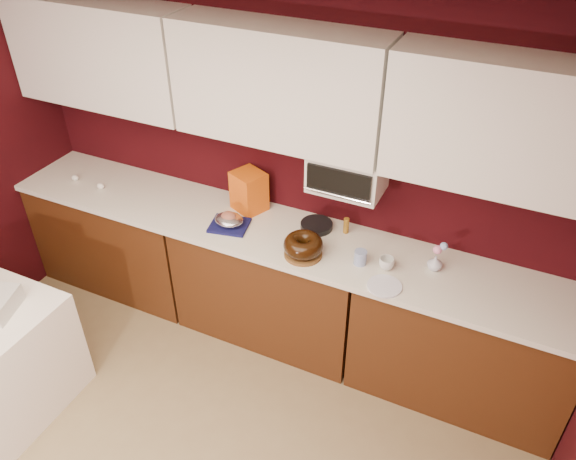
# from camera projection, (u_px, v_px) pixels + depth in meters

# --- Properties ---
(wall_back) EXTENTS (4.00, 0.02, 2.50)m
(wall_back) POSITION_uv_depth(u_px,v_px,m) (291.00, 164.00, 3.76)
(wall_back) COLOR black
(wall_back) RESTS_ON floor
(base_cabinet_left) EXTENTS (1.31, 0.58, 0.86)m
(base_cabinet_left) POSITION_uv_depth(u_px,v_px,m) (123.00, 237.00, 4.47)
(base_cabinet_left) COLOR #49240E
(base_cabinet_left) RESTS_ON floor
(base_cabinet_center) EXTENTS (1.31, 0.58, 0.86)m
(base_cabinet_center) POSITION_uv_depth(u_px,v_px,m) (272.00, 284.00, 4.01)
(base_cabinet_center) COLOR #49240E
(base_cabinet_center) RESTS_ON floor
(base_cabinet_right) EXTENTS (1.31, 0.58, 0.86)m
(base_cabinet_right) POSITION_uv_depth(u_px,v_px,m) (461.00, 343.00, 3.54)
(base_cabinet_right) COLOR #49240E
(base_cabinet_right) RESTS_ON floor
(countertop) EXTENTS (4.00, 0.62, 0.04)m
(countertop) POSITION_uv_depth(u_px,v_px,m) (271.00, 233.00, 3.74)
(countertop) COLOR silver
(countertop) RESTS_ON base_cabinet_center
(upper_cabinet_left) EXTENTS (1.31, 0.33, 0.70)m
(upper_cabinet_left) POSITION_uv_depth(u_px,v_px,m) (100.00, 54.00, 3.75)
(upper_cabinet_left) COLOR white
(upper_cabinet_left) RESTS_ON wall_back
(upper_cabinet_center) EXTENTS (1.31, 0.33, 0.70)m
(upper_cabinet_center) POSITION_uv_depth(u_px,v_px,m) (279.00, 86.00, 3.28)
(upper_cabinet_center) COLOR white
(upper_cabinet_center) RESTS_ON wall_back
(upper_cabinet_right) EXTENTS (1.31, 0.33, 0.70)m
(upper_cabinet_right) POSITION_uv_depth(u_px,v_px,m) (517.00, 128.00, 2.82)
(upper_cabinet_right) COLOR white
(upper_cabinet_right) RESTS_ON wall_back
(toaster_oven) EXTENTS (0.45, 0.30, 0.25)m
(toaster_oven) POSITION_uv_depth(u_px,v_px,m) (348.00, 171.00, 3.42)
(toaster_oven) COLOR white
(toaster_oven) RESTS_ON upper_cabinet_center
(toaster_oven_door) EXTENTS (0.40, 0.02, 0.18)m
(toaster_oven_door) POSITION_uv_depth(u_px,v_px,m) (338.00, 183.00, 3.30)
(toaster_oven_door) COLOR black
(toaster_oven_door) RESTS_ON toaster_oven
(toaster_oven_handle) EXTENTS (0.42, 0.02, 0.02)m
(toaster_oven_handle) POSITION_uv_depth(u_px,v_px,m) (337.00, 195.00, 3.34)
(toaster_oven_handle) COLOR silver
(toaster_oven_handle) RESTS_ON toaster_oven
(cake_base) EXTENTS (0.26, 0.26, 0.02)m
(cake_base) POSITION_uv_depth(u_px,v_px,m) (303.00, 254.00, 3.51)
(cake_base) COLOR brown
(cake_base) RESTS_ON countertop
(bundt_cake) EXTENTS (0.33, 0.33, 0.10)m
(bundt_cake) POSITION_uv_depth(u_px,v_px,m) (303.00, 245.00, 3.47)
(bundt_cake) COLOR black
(bundt_cake) RESTS_ON cake_base
(navy_towel) EXTENTS (0.29, 0.26, 0.02)m
(navy_towel) POSITION_uv_depth(u_px,v_px,m) (229.00, 225.00, 3.76)
(navy_towel) COLOR #131448
(navy_towel) RESTS_ON countertop
(foil_ham_nest) EXTENTS (0.22, 0.19, 0.07)m
(foil_ham_nest) POSITION_uv_depth(u_px,v_px,m) (229.00, 220.00, 3.74)
(foil_ham_nest) COLOR silver
(foil_ham_nest) RESTS_ON navy_towel
(roasted_ham) EXTENTS (0.13, 0.12, 0.07)m
(roasted_ham) POSITION_uv_depth(u_px,v_px,m) (229.00, 217.00, 3.72)
(roasted_ham) COLOR #AD644F
(roasted_ham) RESTS_ON foil_ham_nest
(pandoro_box) EXTENTS (0.27, 0.26, 0.28)m
(pandoro_box) POSITION_uv_depth(u_px,v_px,m) (249.00, 191.00, 3.87)
(pandoro_box) COLOR red
(pandoro_box) RESTS_ON countertop
(dark_pan) EXTENTS (0.27, 0.27, 0.04)m
(dark_pan) POSITION_uv_depth(u_px,v_px,m) (317.00, 225.00, 3.74)
(dark_pan) COLOR black
(dark_pan) RESTS_ON countertop
(coffee_mug) EXTENTS (0.12, 0.12, 0.09)m
(coffee_mug) POSITION_uv_depth(u_px,v_px,m) (387.00, 262.00, 3.38)
(coffee_mug) COLOR silver
(coffee_mug) RESTS_ON countertop
(blue_jar) EXTENTS (0.10, 0.10, 0.09)m
(blue_jar) POSITION_uv_depth(u_px,v_px,m) (360.00, 257.00, 3.42)
(blue_jar) COLOR #1B3D97
(blue_jar) RESTS_ON countertop
(flower_vase) EXTENTS (0.09, 0.09, 0.11)m
(flower_vase) POSITION_uv_depth(u_px,v_px,m) (435.00, 262.00, 3.37)
(flower_vase) COLOR silver
(flower_vase) RESTS_ON countertop
(flower_pink) EXTENTS (0.05, 0.05, 0.05)m
(flower_pink) POSITION_uv_depth(u_px,v_px,m) (437.00, 250.00, 3.32)
(flower_pink) COLOR #FF93C3
(flower_pink) RESTS_ON flower_vase
(flower_blue) EXTENTS (0.05, 0.05, 0.05)m
(flower_blue) POSITION_uv_depth(u_px,v_px,m) (444.00, 246.00, 3.31)
(flower_blue) COLOR #9AB7F6
(flower_blue) RESTS_ON flower_vase
(china_plate) EXTENTS (0.24, 0.24, 0.01)m
(china_plate) POSITION_uv_depth(u_px,v_px,m) (384.00, 286.00, 3.27)
(china_plate) COLOR white
(china_plate) RESTS_ON countertop
(amber_bottle) EXTENTS (0.04, 0.04, 0.11)m
(amber_bottle) POSITION_uv_depth(u_px,v_px,m) (346.00, 226.00, 3.68)
(amber_bottle) COLOR #9A691C
(amber_bottle) RESTS_ON countertop
(egg_left) EXTENTS (0.07, 0.06, 0.05)m
(egg_left) POSITION_uv_depth(u_px,v_px,m) (75.00, 178.00, 4.25)
(egg_left) COLOR silver
(egg_left) RESTS_ON countertop
(egg_right) EXTENTS (0.07, 0.05, 0.05)m
(egg_right) POSITION_uv_depth(u_px,v_px,m) (101.00, 186.00, 4.15)
(egg_right) COLOR white
(egg_right) RESTS_ON countertop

